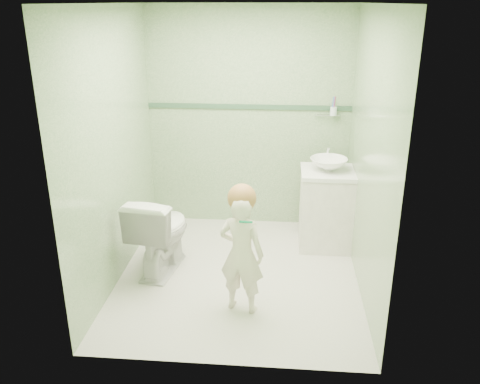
{
  "coord_description": "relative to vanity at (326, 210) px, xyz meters",
  "views": [
    {
      "loc": [
        0.37,
        -4.1,
        2.42
      ],
      "look_at": [
        0.0,
        0.15,
        0.78
      ],
      "focal_mm": 37.42,
      "sensor_mm": 36.0,
      "label": 1
    }
  ],
  "objects": [
    {
      "name": "faucet",
      "position": [
        0.0,
        0.19,
        0.57
      ],
      "size": [
        0.03,
        0.13,
        0.18
      ],
      "color": "silver",
      "rests_on": "counter"
    },
    {
      "name": "basin",
      "position": [
        0.0,
        0.0,
        0.49
      ],
      "size": [
        0.37,
        0.37,
        0.13
      ],
      "primitive_type": "imported",
      "color": "white",
      "rests_on": "counter"
    },
    {
      "name": "counter",
      "position": [
        0.0,
        0.0,
        0.41
      ],
      "size": [
        0.54,
        0.52,
        0.04
      ],
      "primitive_type": "cube",
      "color": "white",
      "rests_on": "vanity"
    },
    {
      "name": "teal_toothbrush",
      "position": [
        -0.73,
        -1.38,
        0.47
      ],
      "size": [
        0.11,
        0.14,
        0.08
      ],
      "color": "#048353",
      "rests_on": "toddler"
    },
    {
      "name": "room_shell",
      "position": [
        -0.84,
        -0.7,
        0.8
      ],
      "size": [
        2.5,
        2.54,
        2.4
      ],
      "color": "gray",
      "rests_on": "ground"
    },
    {
      "name": "toddler",
      "position": [
        -0.77,
        -1.24,
        0.11
      ],
      "size": [
        0.42,
        0.33,
        1.02
      ],
      "primitive_type": "imported",
      "rotation": [
        0.0,
        0.0,
        2.89
      ],
      "color": "white",
      "rests_on": "ground"
    },
    {
      "name": "ground",
      "position": [
        -0.84,
        -0.7,
        -0.4
      ],
      "size": [
        2.5,
        2.5,
        0.0
      ],
      "primitive_type": "plane",
      "color": "beige",
      "rests_on": "ground"
    },
    {
      "name": "cup_holder",
      "position": [
        0.05,
        0.48,
        0.93
      ],
      "size": [
        0.26,
        0.07,
        0.21
      ],
      "color": "silver",
      "rests_on": "room_shell"
    },
    {
      "name": "hair_cap",
      "position": [
        -0.77,
        -1.22,
        0.59
      ],
      "size": [
        0.23,
        0.23,
        0.23
      ],
      "primitive_type": "sphere",
      "color": "#A8703D",
      "rests_on": "toddler"
    },
    {
      "name": "vanity",
      "position": [
        0.0,
        0.0,
        0.0
      ],
      "size": [
        0.52,
        0.5,
        0.8
      ],
      "primitive_type": "cube",
      "color": "silver",
      "rests_on": "ground"
    },
    {
      "name": "trim_stripe",
      "position": [
        -0.84,
        0.54,
        0.95
      ],
      "size": [
        2.2,
        0.02,
        0.05
      ],
      "primitive_type": "cube",
      "color": "#32553C",
      "rests_on": "room_shell"
    },
    {
      "name": "toilet",
      "position": [
        -1.58,
        -0.65,
        -0.01
      ],
      "size": [
        0.55,
        0.83,
        0.78
      ],
      "primitive_type": "imported",
      "rotation": [
        0.0,
        0.0,
        2.98
      ],
      "color": "white",
      "rests_on": "ground"
    }
  ]
}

